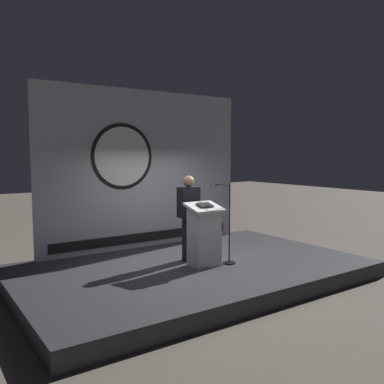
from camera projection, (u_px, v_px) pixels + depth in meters
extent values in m
plane|color=#6B6056|center=(192.00, 279.00, 7.77)|extent=(40.00, 40.00, 0.00)
cube|color=#333338|center=(192.00, 272.00, 7.75)|extent=(6.40, 4.00, 0.30)
cube|color=#B2B7C1|center=(145.00, 169.00, 9.09)|extent=(4.87, 0.10, 3.48)
cylinder|color=black|center=(122.00, 156.00, 8.70)|extent=(1.41, 0.02, 1.41)
cylinder|color=white|center=(123.00, 156.00, 8.69)|extent=(1.26, 0.02, 1.26)
cube|color=black|center=(147.00, 237.00, 9.19)|extent=(4.38, 0.02, 0.20)
cube|color=silver|center=(204.00, 237.00, 7.57)|extent=(0.52, 0.40, 1.07)
cube|color=silver|center=(204.00, 207.00, 7.52)|extent=(0.64, 0.50, 0.17)
cube|color=black|center=(205.00, 205.00, 7.50)|extent=(0.28, 0.20, 0.07)
cylinder|color=black|center=(189.00, 239.00, 7.96)|extent=(0.26, 0.26, 0.86)
cube|color=black|center=(189.00, 202.00, 7.89)|extent=(0.40, 0.24, 0.59)
sphere|color=#997051|center=(189.00, 181.00, 7.85)|extent=(0.22, 0.22, 0.22)
cylinder|color=black|center=(229.00, 263.00, 7.77)|extent=(0.24, 0.24, 0.02)
cylinder|color=black|center=(229.00, 223.00, 7.70)|extent=(0.03, 0.03, 1.54)
cylinder|color=black|center=(223.00, 185.00, 7.79)|extent=(0.02, 0.40, 0.02)
sphere|color=#262626|center=(216.00, 184.00, 7.96)|extent=(0.07, 0.07, 0.07)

